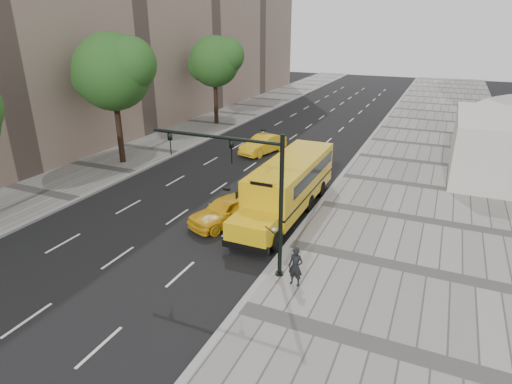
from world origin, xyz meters
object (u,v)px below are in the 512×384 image
at_px(tree_c, 215,61).
at_px(taxi_near, 227,210).
at_px(tree_b, 113,71).
at_px(school_bus, 290,182).
at_px(traffic_signal, 250,185).
at_px(pedestrian, 296,267).
at_px(taxi_far, 263,144).

bearing_deg(tree_c, taxi_near, -59.89).
height_order(tree_b, school_bus, tree_b).
xyz_separation_m(tree_b, taxi_near, (12.39, -6.17, -6.26)).
distance_m(tree_b, traffic_signal, 18.80).
relative_size(taxi_near, traffic_signal, 0.72).
height_order(tree_b, taxi_near, tree_b).
xyz_separation_m(school_bus, pedestrian, (2.97, -7.48, -0.75)).
bearing_deg(tree_c, pedestrian, -55.24).
distance_m(taxi_far, pedestrian, 19.82).
distance_m(taxi_far, traffic_signal, 18.77).
bearing_deg(tree_b, pedestrian, -30.54).
xyz_separation_m(taxi_far, traffic_signal, (6.72, -17.21, 3.32)).
height_order(tree_b, tree_c, tree_b).
height_order(school_bus, pedestrian, school_bus).
bearing_deg(traffic_signal, taxi_far, 111.34).
distance_m(tree_b, school_bus, 16.10).
bearing_deg(tree_b, tree_c, 90.03).
bearing_deg(taxi_far, tree_b, -125.33).
distance_m(school_bus, taxi_near, 4.11).
distance_m(school_bus, taxi_far, 11.87).
bearing_deg(pedestrian, tree_b, 154.58).
xyz_separation_m(school_bus, traffic_signal, (0.69, -7.03, 2.33)).
relative_size(school_bus, taxi_near, 2.52).
distance_m(tree_c, taxi_far, 13.36).
xyz_separation_m(taxi_far, pedestrian, (9.00, -17.66, 0.24)).
relative_size(school_bus, taxi_far, 2.47).
bearing_deg(pedestrian, school_bus, 116.78).
xyz_separation_m(taxi_near, taxi_far, (-3.53, 13.29, -0.01)).
xyz_separation_m(tree_b, traffic_signal, (15.59, -10.09, -2.95)).
xyz_separation_m(tree_c, taxi_near, (12.40, -21.39, -5.85)).
distance_m(taxi_near, traffic_signal, 6.04).
xyz_separation_m(tree_b, tree_c, (-0.01, 15.21, -0.42)).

